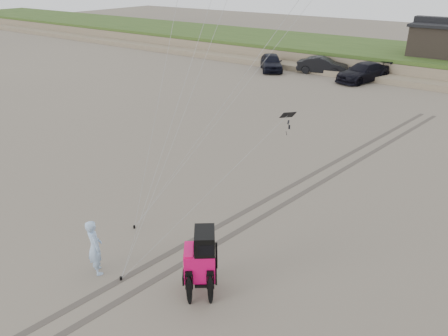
# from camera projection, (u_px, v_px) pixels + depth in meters

# --- Properties ---
(ground) EXTENTS (160.00, 160.00, 0.00)m
(ground) POSITION_uv_depth(u_px,v_px,m) (146.00, 256.00, 15.24)
(ground) COLOR #6B6054
(ground) RESTS_ON ground
(dune_ridge) EXTENTS (160.00, 14.25, 1.73)m
(dune_ridge) POSITION_uv_depth(u_px,v_px,m) (422.00, 62.00, 42.46)
(dune_ridge) COLOR #7A6B54
(dune_ridge) RESTS_ON ground
(truck_a) EXTENTS (4.32, 4.94, 1.61)m
(truck_a) POSITION_uv_depth(u_px,v_px,m) (271.00, 62.00, 42.45)
(truck_a) COLOR black
(truck_a) RESTS_ON ground
(truck_b) EXTENTS (4.92, 2.60, 1.54)m
(truck_b) POSITION_uv_depth(u_px,v_px,m) (322.00, 65.00, 41.19)
(truck_b) COLOR black
(truck_b) RESTS_ON ground
(truck_c) EXTENTS (3.90, 5.95, 1.60)m
(truck_c) POSITION_uv_depth(u_px,v_px,m) (363.00, 72.00, 38.37)
(truck_c) COLOR black
(truck_c) RESTS_ON ground
(jeep) EXTENTS (4.94, 4.49, 1.75)m
(jeep) POSITION_uv_depth(u_px,v_px,m) (200.00, 268.00, 13.23)
(jeep) COLOR #EB095F
(jeep) RESTS_ON ground
(man) EXTENTS (0.84, 0.72, 1.95)m
(man) POSITION_uv_depth(u_px,v_px,m) (95.00, 247.00, 14.06)
(man) COLOR #96BAE9
(man) RESTS_ON ground
(stake_main) EXTENTS (0.08, 0.08, 0.12)m
(stake_main) POSITION_uv_depth(u_px,v_px,m) (134.00, 227.00, 16.84)
(stake_main) COLOR black
(stake_main) RESTS_ON ground
(stake_aux) EXTENTS (0.08, 0.08, 0.12)m
(stake_aux) POSITION_uv_depth(u_px,v_px,m) (121.00, 278.00, 14.05)
(stake_aux) COLOR black
(stake_aux) RESTS_ON ground
(tire_tracks) EXTENTS (5.22, 29.74, 0.01)m
(tire_tracks) POSITION_uv_depth(u_px,v_px,m) (302.00, 187.00, 20.05)
(tire_tracks) COLOR #4C443D
(tire_tracks) RESTS_ON ground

